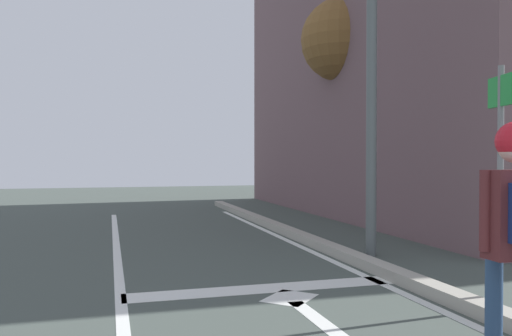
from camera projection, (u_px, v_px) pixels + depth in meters
lane_line_curbside at (452, 315)px, 4.84m from camera, size 0.12×20.00×0.01m
stop_bar at (263, 288)px, 5.86m from camera, size 3.14×0.40×0.01m
lane_arrow_stem at (321, 322)px, 4.65m from camera, size 0.16×1.40×0.01m
lane_arrow_head at (290, 298)px, 5.47m from camera, size 0.71×0.71×0.01m
curb_strip at (474, 306)px, 4.91m from camera, size 0.24×24.00×0.14m
traffic_signal_mast at (302, 2)px, 7.52m from camera, size 5.08×0.34×5.41m
street_sign_post at (501, 151)px, 5.05m from camera, size 0.14×0.44×2.39m
roadside_tree at (343, 42)px, 12.64m from camera, size 2.06×2.06×5.44m
building_block at (500, 55)px, 14.76m from camera, size 11.09×12.63×8.93m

